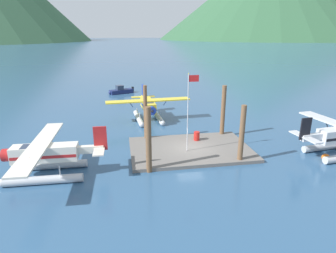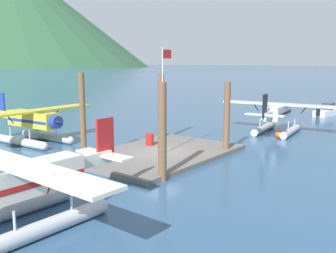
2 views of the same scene
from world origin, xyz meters
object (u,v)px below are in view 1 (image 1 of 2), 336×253
flagpole (189,105)px  mooring_buoy (326,158)px  seaplane_cream_port_aft (45,157)px  boat_navy_open_north (121,91)px  fuel_drum (197,136)px  seaplane_yellow_bow_left (148,108)px

flagpole → mooring_buoy: flagpole is taller
seaplane_cream_port_aft → mooring_buoy: bearing=-2.8°
flagpole → boat_navy_open_north: flagpole is taller
flagpole → boat_navy_open_north: 29.51m
mooring_buoy → fuel_drum: bearing=148.7°
fuel_drum → boat_navy_open_north: size_ratio=0.19×
mooring_buoy → seaplane_cream_port_aft: size_ratio=0.06×
boat_navy_open_north → mooring_buoy: bearing=-61.9°
fuel_drum → seaplane_cream_port_aft: seaplane_cream_port_aft is taller
seaplane_yellow_bow_left → boat_navy_open_north: seaplane_yellow_bow_left is taller
seaplane_cream_port_aft → boat_navy_open_north: (5.91, 31.02, -1.09)m
flagpole → fuel_drum: 4.82m
flagpole → mooring_buoy: (11.34, -3.52, -4.28)m
fuel_drum → mooring_buoy: 11.57m
flagpole → seaplane_cream_port_aft: (-11.73, -2.38, -3.03)m
flagpole → seaplane_cream_port_aft: flagpole is taller
seaplane_cream_port_aft → boat_navy_open_north: 31.59m
mooring_buoy → boat_navy_open_north: 36.45m
boat_navy_open_north → seaplane_yellow_bow_left: bearing=-79.3°
mooring_buoy → seaplane_yellow_bow_left: bearing=133.3°
boat_navy_open_north → fuel_drum: bearing=-74.4°
seaplane_cream_port_aft → boat_navy_open_north: seaplane_cream_port_aft is taller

